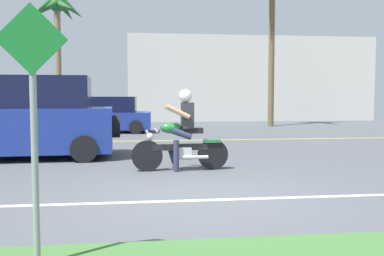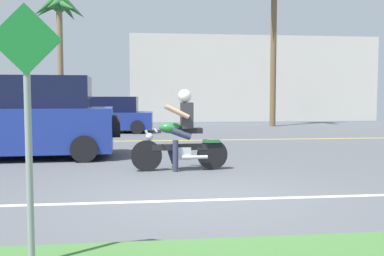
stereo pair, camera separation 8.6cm
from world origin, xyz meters
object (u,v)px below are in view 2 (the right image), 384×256
object	(u,v)px
motorcyclist	(181,136)
parked_car_1	(104,116)
street_sign	(27,110)
suv_nearby	(20,119)
palm_tree_1	(59,16)

from	to	relation	value
motorcyclist	parked_car_1	size ratio (longest dim) A/B	0.48
parked_car_1	street_sign	size ratio (longest dim) A/B	1.79
suv_nearby	palm_tree_1	bearing A→B (deg)	94.02
suv_nearby	street_sign	world-z (taller)	street_sign
parked_car_1	palm_tree_1	size ratio (longest dim) A/B	0.68
motorcyclist	parked_car_1	bearing A→B (deg)	103.18
suv_nearby	street_sign	size ratio (longest dim) A/B	2.05
parked_car_1	street_sign	xyz separation A→B (m)	(0.46, -15.04, 0.75)
parked_car_1	street_sign	distance (m)	15.07
suv_nearby	parked_car_1	xyz separation A→B (m)	(1.51, 7.56, -0.28)
motorcyclist	suv_nearby	world-z (taller)	suv_nearby
parked_car_1	palm_tree_1	distance (m)	5.80
suv_nearby	street_sign	distance (m)	7.75
motorcyclist	parked_car_1	distance (m)	10.09
motorcyclist	palm_tree_1	world-z (taller)	palm_tree_1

